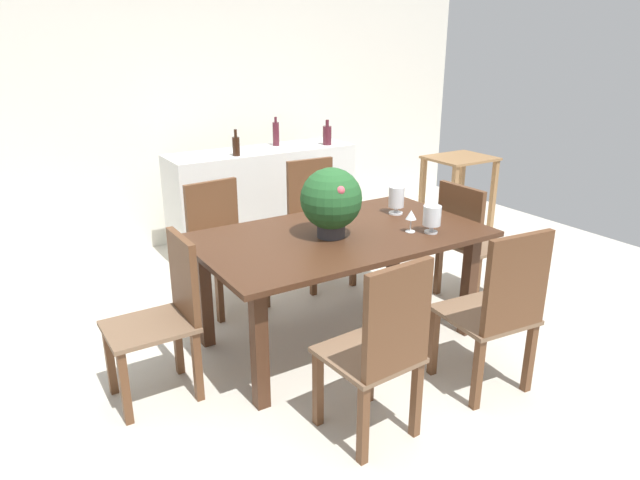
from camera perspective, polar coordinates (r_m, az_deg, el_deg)
The scene contains 18 objects.
ground_plane at distance 3.96m, azimuth 2.40°, elevation -10.13°, with size 7.04×7.04×0.00m, color beige.
back_wall at distance 5.80m, azimuth -12.38°, elevation 12.64°, with size 6.40×0.10×2.60m, color silver.
dining_table at distance 3.72m, azimuth 1.98°, elevation -0.74°, with size 1.86×1.08×0.77m.
chair_far_right at distance 4.76m, azimuth -0.43°, elevation 2.42°, with size 0.47×0.48×1.01m.
chair_head_end at distance 3.33m, azimuth -15.10°, elevation -6.89°, with size 0.48×0.40×0.94m.
chair_far_left at distance 4.40m, azimuth -9.87°, elevation 0.25°, with size 0.51×0.52×0.94m.
chair_foot_end at distance 4.49m, azimuth 14.48°, elevation 0.31°, with size 0.45×0.47×0.94m.
chair_near_left at distance 2.83m, azimuth 6.19°, elevation -10.49°, with size 0.46×0.47×1.00m.
chair_near_right at distance 3.35m, azimuth 17.45°, elevation -6.32°, with size 0.50×0.51×1.00m.
flower_centerpiece at distance 3.55m, azimuth 1.12°, elevation 3.98°, with size 0.39×0.39×0.44m.
crystal_vase_left at distance 4.10m, azimuth 7.62°, elevation 4.17°, with size 0.11×0.11×0.20m.
crystal_vase_center_near at distance 3.73m, azimuth 11.11°, elevation 2.31°, with size 0.12×0.12×0.18m.
wine_glass at distance 3.72m, azimuth 9.07°, elevation 2.39°, with size 0.07×0.07×0.15m.
kitchen_counter at distance 5.45m, azimuth -5.69°, elevation 3.89°, with size 1.76×0.51×0.98m, color silver.
wine_bottle_dark at distance 5.51m, azimuth -4.42°, elevation 10.54°, with size 0.06×0.06×0.27m.
wine_bottle_amber at distance 5.07m, azimuth -8.37°, elevation 9.30°, with size 0.06×0.06×0.23m.
wine_bottle_clear at distance 5.55m, azimuth 0.72°, elevation 10.45°, with size 0.08×0.08×0.24m.
side_table at distance 6.18m, azimuth 13.68°, elevation 6.28°, with size 0.65×0.54×0.79m.
Camera 1 is at (-1.96, -2.82, 1.96)m, focal length 32.09 mm.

